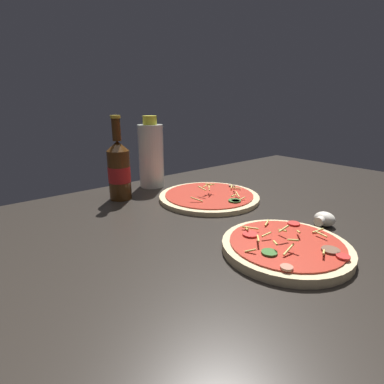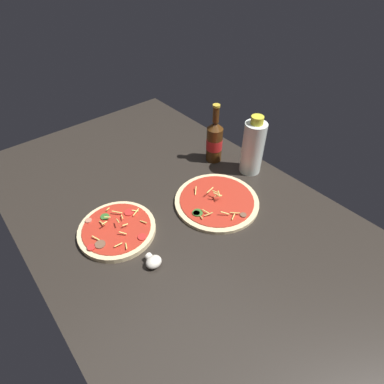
{
  "view_description": "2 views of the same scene",
  "coord_description": "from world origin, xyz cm",
  "px_view_note": "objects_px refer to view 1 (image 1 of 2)",
  "views": [
    {
      "loc": [
        -54.51,
        -47.04,
        29.74
      ],
      "look_at": [
        -11.07,
        5.29,
        9.08
      ],
      "focal_mm": 28.0,
      "sensor_mm": 36.0,
      "label": 1
    },
    {
      "loc": [
        53.23,
        -41.03,
        74.04
      ],
      "look_at": [
        -4.79,
        8.07,
        5.81
      ],
      "focal_mm": 28.0,
      "sensor_mm": 36.0,
      "label": 2
    }
  ],
  "objects_px": {
    "pizza_near": "(286,247)",
    "beer_bottle": "(119,169)",
    "pizza_far": "(209,197)",
    "oil_bottle": "(151,155)",
    "mushroom_left": "(324,219)"
  },
  "relations": [
    {
      "from": "beer_bottle",
      "to": "oil_bottle",
      "type": "bearing_deg",
      "value": 21.65
    },
    {
      "from": "pizza_near",
      "to": "mushroom_left",
      "type": "distance_m",
      "value": 0.17
    },
    {
      "from": "pizza_near",
      "to": "beer_bottle",
      "type": "bearing_deg",
      "value": 100.17
    },
    {
      "from": "pizza_near",
      "to": "beer_bottle",
      "type": "xyz_separation_m",
      "value": [
        -0.09,
        0.49,
        0.08
      ]
    },
    {
      "from": "oil_bottle",
      "to": "mushroom_left",
      "type": "relative_size",
      "value": 4.69
    },
    {
      "from": "pizza_near",
      "to": "pizza_far",
      "type": "relative_size",
      "value": 0.83
    },
    {
      "from": "pizza_near",
      "to": "mushroom_left",
      "type": "relative_size",
      "value": 4.9
    },
    {
      "from": "pizza_far",
      "to": "beer_bottle",
      "type": "xyz_separation_m",
      "value": [
        -0.19,
        0.17,
        0.08
      ]
    },
    {
      "from": "pizza_far",
      "to": "oil_bottle",
      "type": "xyz_separation_m",
      "value": [
        -0.05,
        0.23,
        0.1
      ]
    },
    {
      "from": "beer_bottle",
      "to": "mushroom_left",
      "type": "distance_m",
      "value": 0.55
    },
    {
      "from": "pizza_near",
      "to": "pizza_far",
      "type": "bearing_deg",
      "value": 72.0
    },
    {
      "from": "pizza_far",
      "to": "beer_bottle",
      "type": "bearing_deg",
      "value": 139.1
    },
    {
      "from": "pizza_far",
      "to": "mushroom_left",
      "type": "height_order",
      "value": "pizza_far"
    },
    {
      "from": "pizza_near",
      "to": "oil_bottle",
      "type": "distance_m",
      "value": 0.56
    },
    {
      "from": "oil_bottle",
      "to": "mushroom_left",
      "type": "bearing_deg",
      "value": -77.48
    }
  ]
}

